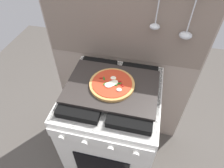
% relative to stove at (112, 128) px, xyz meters
% --- Properties ---
extents(ground_plane, '(4.00, 4.00, 0.00)m').
position_rel_stove_xyz_m(ground_plane, '(0.00, 0.00, -0.45)').
color(ground_plane, '#4C4742').
extents(kitchen_backsplash, '(1.10, 0.09, 1.55)m').
position_rel_stove_xyz_m(kitchen_backsplash, '(0.00, 0.34, 0.34)').
color(kitchen_backsplash, gray).
rests_on(kitchen_backsplash, ground_plane).
extents(stove, '(0.60, 0.64, 0.90)m').
position_rel_stove_xyz_m(stove, '(0.00, 0.00, 0.00)').
color(stove, white).
rests_on(stove, ground_plane).
extents(baking_tray, '(0.54, 0.38, 0.02)m').
position_rel_stove_xyz_m(baking_tray, '(0.00, 0.00, 0.46)').
color(baking_tray, '#2D2826').
rests_on(baking_tray, stove).
extents(pizza_left, '(0.27, 0.27, 0.03)m').
position_rel_stove_xyz_m(pizza_left, '(0.00, 0.00, 0.48)').
color(pizza_left, tan).
rests_on(pizza_left, baking_tray).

